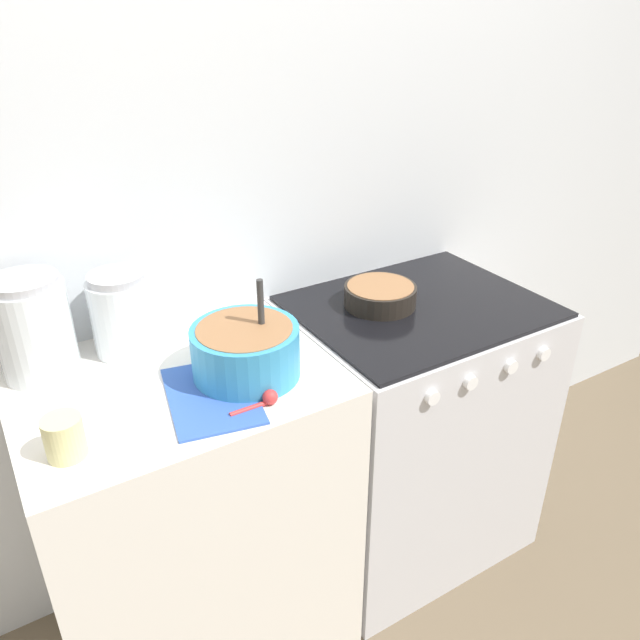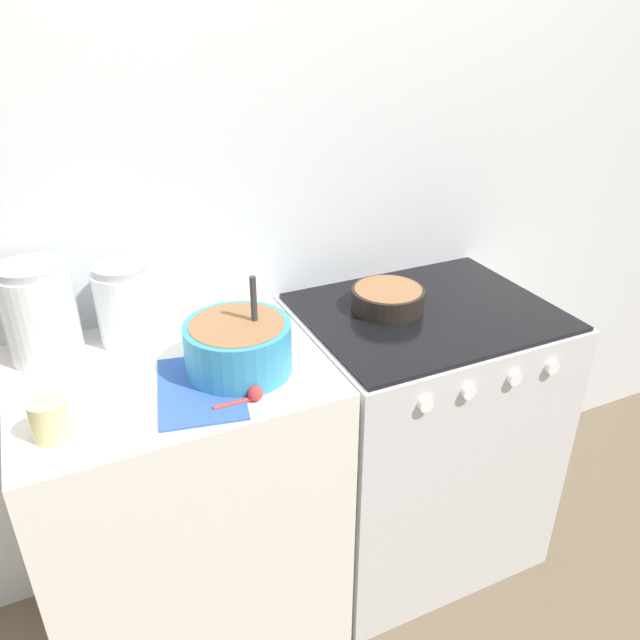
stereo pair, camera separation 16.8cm
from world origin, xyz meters
The scene contains 10 objects.
wall_back centered at (0.00, 0.63, 1.20)m, with size 4.53×0.05×2.40m.
countertop_cabinet centered at (-0.38, 0.30, 0.47)m, with size 0.77×0.60×0.93m.
stove centered at (0.39, 0.30, 0.47)m, with size 0.75×0.62×0.93m.
mixing_bowl centered at (-0.22, 0.22, 1.01)m, with size 0.26×0.26×0.24m.
baking_pan centered at (0.29, 0.36, 0.97)m, with size 0.22×0.22×0.06m.
storage_jar_left centered at (-0.65, 0.49, 1.04)m, with size 0.18×0.18×0.26m.
storage_jar_middle centered at (-0.44, 0.49, 1.02)m, with size 0.16×0.16×0.22m.
tin_can centered at (-0.66, 0.14, 0.98)m, with size 0.08×0.08×0.09m.
recipe_page centered at (-0.33, 0.18, 0.93)m, with size 0.25×0.33×0.01m.
measuring_spoon centered at (-0.24, 0.08, 0.95)m, with size 0.12×0.04×0.04m.
Camera 2 is at (-0.60, -1.06, 1.77)m, focal length 35.00 mm.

